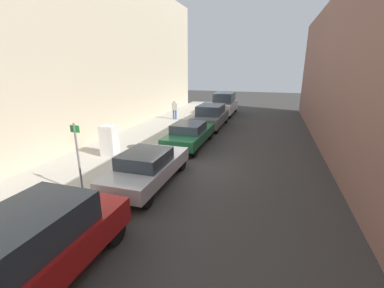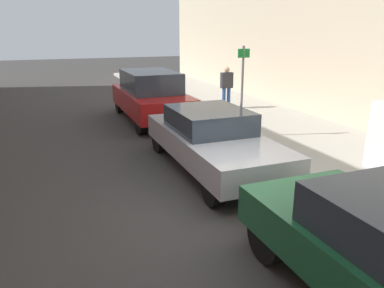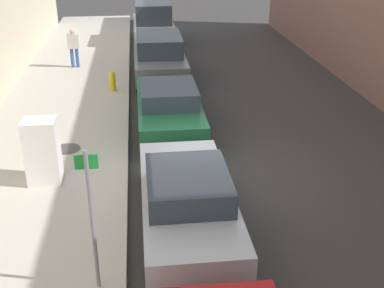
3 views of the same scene
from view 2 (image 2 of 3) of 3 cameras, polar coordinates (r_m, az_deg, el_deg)
name	(u,v)px [view 2 (image 2 of 3)]	position (r m, az deg, el deg)	size (l,w,h in m)	color
ground_plane	(228,209)	(6.94, 5.52, -9.89)	(80.00, 80.00, 0.00)	#383533
street_sign_post	(242,87)	(10.73, 7.65, 8.60)	(0.36, 0.07, 2.57)	slate
pedestrian_standing_near	(227,85)	(14.86, 5.29, 8.99)	(0.47, 0.22, 1.62)	#2D5193
parked_suv_red	(151,95)	(13.46, -6.30, 7.38)	(1.90, 4.66, 1.76)	red
parked_sedan_silver	(212,139)	(8.64, 3.05, 0.81)	(1.82, 4.63, 1.39)	silver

